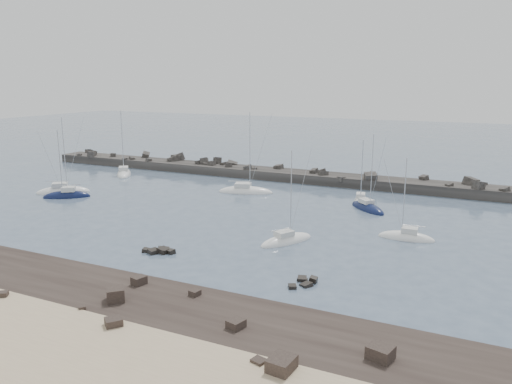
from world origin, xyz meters
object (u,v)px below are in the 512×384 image
sailboat_3 (246,192)px  sailboat_6 (367,208)px  sailboat_0 (63,192)px  sailboat_2 (67,196)px  sailboat_4 (360,202)px  sailboat_5 (286,241)px  sailboat_7 (406,238)px  sailboat_1 (124,174)px

sailboat_3 → sailboat_6: (22.46, -2.35, -0.01)m
sailboat_0 → sailboat_2: sailboat_0 is taller
sailboat_6 → sailboat_0: bearing=-167.2°
sailboat_2 → sailboat_4: 49.93m
sailboat_5 → sailboat_7: (13.34, 7.68, 0.01)m
sailboat_3 → sailboat_6: 22.58m
sailboat_0 → sailboat_2: bearing=-35.2°
sailboat_6 → sailboat_7: size_ratio=1.13×
sailboat_1 → sailboat_6: size_ratio=1.14×
sailboat_1 → sailboat_6: sailboat_1 is taller
sailboat_3 → sailboat_5: size_ratio=1.24×
sailboat_2 → sailboat_6: (48.70, 14.03, -0.02)m
sailboat_6 → sailboat_1: bearing=172.9°
sailboat_6 → sailboat_3: bearing=174.0°
sailboat_1 → sailboat_3: (31.08, -4.29, -0.01)m
sailboat_1 → sailboat_3: bearing=-7.9°
sailboat_6 → sailboat_7: (7.92, -12.71, 0.01)m
sailboat_0 → sailboat_4: sailboat_0 is taller
sailboat_7 → sailboat_3: bearing=153.6°
sailboat_0 → sailboat_2: (3.19, -2.25, 0.00)m
sailboat_0 → sailboat_4: bearing=17.1°
sailboat_6 → sailboat_7: 14.98m
sailboat_0 → sailboat_1: sailboat_1 is taller
sailboat_3 → sailboat_6: bearing=-6.0°
sailboat_5 → sailboat_7: 15.39m
sailboat_6 → sailboat_5: bearing=-104.9°
sailboat_4 → sailboat_3: bearing=-176.5°
sailboat_3 → sailboat_1: bearing=172.1°
sailboat_3 → sailboat_4: size_ratio=1.36×
sailboat_5 → sailboat_2: bearing=171.6°
sailboat_3 → sailboat_6: sailboat_3 is taller
sailboat_4 → sailboat_7: 19.07m
sailboat_0 → sailboat_5: (46.47, -8.61, -0.02)m
sailboat_2 → sailboat_6: bearing=16.1°
sailboat_0 → sailboat_5: bearing=-10.5°
sailboat_1 → sailboat_4: bearing=-3.4°
sailboat_0 → sailboat_1: size_ratio=1.00×
sailboat_2 → sailboat_7: size_ratio=1.12×
sailboat_1 → sailboat_0: bearing=-84.9°
sailboat_0 → sailboat_1: bearing=95.1°
sailboat_5 → sailboat_6: size_ratio=0.97×
sailboat_3 → sailboat_5: sailboat_3 is taller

